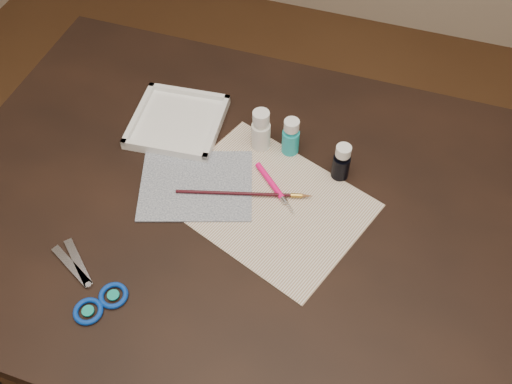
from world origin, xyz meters
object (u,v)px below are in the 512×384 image
(palette_tray, at_px, (178,121))
(canvas, at_px, (196,185))
(paint_bottle_navy, at_px, (341,162))
(scissors, at_px, (80,280))
(paint_bottle_cyan, at_px, (291,137))
(paint_bottle_white, at_px, (261,130))
(paper, at_px, (269,203))

(palette_tray, bearing_deg, canvas, -54.84)
(paint_bottle_navy, bearing_deg, scissors, -134.61)
(paint_bottle_navy, height_order, scissors, paint_bottle_navy)
(paint_bottle_cyan, bearing_deg, palette_tray, -178.82)
(scissors, bearing_deg, canvas, -86.28)
(paint_bottle_cyan, xyz_separation_m, scissors, (-0.27, -0.43, -0.04))
(paint_bottle_white, bearing_deg, paper, -65.92)
(paper, xyz_separation_m, canvas, (-0.15, -0.01, 0.00))
(paint_bottle_white, bearing_deg, paint_bottle_navy, -8.70)
(canvas, distance_m, paint_bottle_white, 0.18)
(paint_bottle_cyan, distance_m, scissors, 0.51)
(canvas, height_order, palette_tray, palette_tray)
(scissors, bearing_deg, palette_tray, -64.77)
(paint_bottle_white, xyz_separation_m, paint_bottle_navy, (0.18, -0.03, -0.01))
(canvas, xyz_separation_m, scissors, (-0.12, -0.27, 0.00))
(scissors, bearing_deg, paper, -107.42)
(paint_bottle_white, height_order, scissors, paint_bottle_white)
(paint_bottle_white, height_order, paint_bottle_navy, paint_bottle_white)
(palette_tray, bearing_deg, scissors, -91.51)
(paint_bottle_navy, relative_size, scissors, 0.42)
(paper, xyz_separation_m, paint_bottle_navy, (0.12, 0.11, 0.04))
(paper, bearing_deg, paint_bottle_white, 114.08)
(canvas, distance_m, scissors, 0.30)
(paint_bottle_cyan, height_order, scissors, paint_bottle_cyan)
(paint_bottle_cyan, xyz_separation_m, palette_tray, (-0.26, -0.01, -0.03))
(paper, height_order, canvas, canvas)
(paint_bottle_navy, bearing_deg, paint_bottle_white, 171.30)
(paint_bottle_white, xyz_separation_m, paint_bottle_cyan, (0.06, 0.01, -0.00))
(paint_bottle_cyan, relative_size, paint_bottle_navy, 1.03)
(paint_bottle_white, relative_size, scissors, 0.48)
(paint_bottle_navy, distance_m, palette_tray, 0.38)
(paper, height_order, paint_bottle_white, paint_bottle_white)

